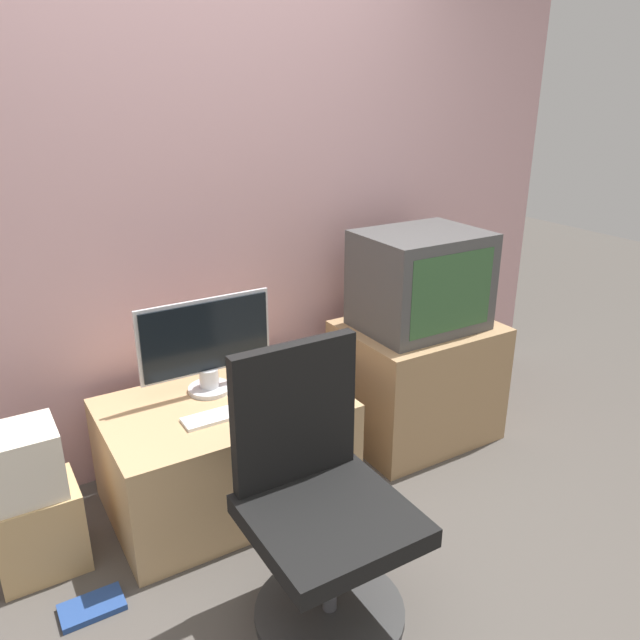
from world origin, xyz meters
TOP-DOWN VIEW (x-y plane):
  - ground_plane at (0.00, 0.00)m, footprint 12.00×12.00m
  - wall_back at (0.00, 1.32)m, footprint 4.40×0.05m
  - desk at (-0.08, 0.86)m, footprint 1.01×0.67m
  - side_stand at (1.00, 0.86)m, footprint 0.75×0.59m
  - main_monitor at (-0.08, 0.99)m, footprint 0.60×0.19m
  - keyboard at (-0.11, 0.75)m, footprint 0.35×0.11m
  - mouse at (0.12, 0.74)m, footprint 0.06×0.04m
  - crt_tv at (0.99, 0.86)m, footprint 0.59×0.46m
  - office_chair at (-0.04, 0.12)m, footprint 0.53×0.53m
  - cardboard_box_lower at (-0.86, 0.83)m, footprint 0.31×0.26m
  - cardboard_box_upper at (-0.86, 0.83)m, footprint 0.24×0.24m
  - book at (-0.75, 0.51)m, footprint 0.22×0.13m

SIDE VIEW (x-z plane):
  - ground_plane at x=0.00m, z-range 0.00..0.00m
  - book at x=-0.75m, z-range 0.00..0.02m
  - cardboard_box_lower at x=-0.86m, z-range 0.00..0.34m
  - desk at x=-0.08m, z-range 0.00..0.49m
  - side_stand at x=1.00m, z-range 0.00..0.62m
  - office_chair at x=-0.04m, z-range -0.07..0.89m
  - cardboard_box_upper at x=-0.86m, z-range 0.34..0.60m
  - keyboard at x=-0.11m, z-range 0.49..0.50m
  - mouse at x=0.12m, z-range 0.49..0.51m
  - main_monitor at x=-0.08m, z-range 0.50..0.93m
  - crt_tv at x=0.99m, z-range 0.62..1.10m
  - wall_back at x=0.00m, z-range 0.00..2.60m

